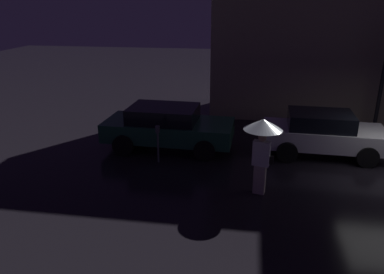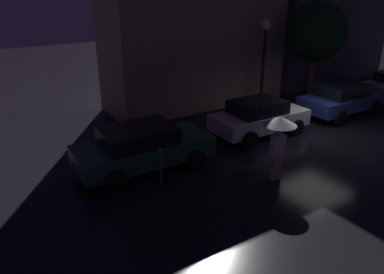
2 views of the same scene
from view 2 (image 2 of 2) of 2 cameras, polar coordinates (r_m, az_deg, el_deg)
ground_plane at (r=15.76m, az=18.97°, el=0.10°), size 60.00×60.00×0.00m
building_facade_left at (r=18.41m, az=0.61°, el=17.29°), size 8.89×3.00×8.02m
parked_car_green at (r=12.11m, az=-7.54°, el=-1.51°), size 4.45×2.07×1.48m
parked_car_white at (r=15.03m, az=10.19°, el=3.04°), size 3.95×1.91×1.45m
parked_car_blue at (r=18.49m, az=21.80°, el=5.50°), size 4.05×2.06×1.48m
pedestrian_with_umbrella at (r=11.35m, az=13.15°, el=0.87°), size 1.00×1.00×2.07m
parking_meter at (r=11.07m, az=-4.77°, el=-3.97°), size 0.12×0.10×1.22m
street_lamp_near at (r=17.84m, az=11.00°, el=13.56°), size 0.45×0.45×4.16m
street_tree at (r=19.31m, az=18.43°, el=14.93°), size 2.82×2.82×4.92m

